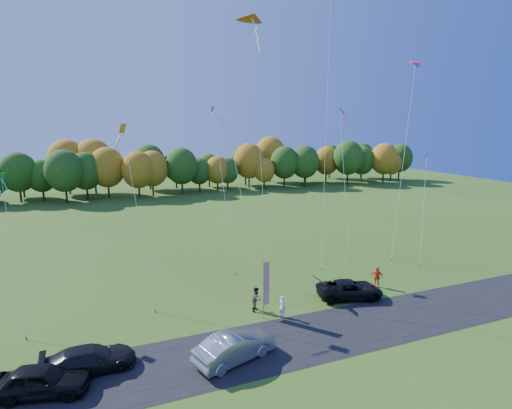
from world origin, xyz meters
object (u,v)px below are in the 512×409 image
object	(u,v)px
person_east	(377,277)
black_suv	(350,289)
feather_flag	(266,283)
silver_sedan	(235,347)

from	to	relation	value
person_east	black_suv	bearing A→B (deg)	-113.64
black_suv	feather_flag	bearing A→B (deg)	108.62
person_east	feather_flag	bearing A→B (deg)	-122.31
black_suv	person_east	distance (m)	3.59
person_east	feather_flag	distance (m)	11.22
silver_sedan	feather_flag	size ratio (longest dim) A/B	1.18
person_east	feather_flag	world-z (taller)	feather_flag
silver_sedan	feather_flag	bearing A→B (deg)	-59.57
silver_sedan	person_east	distance (m)	15.85
black_suv	silver_sedan	distance (m)	12.27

